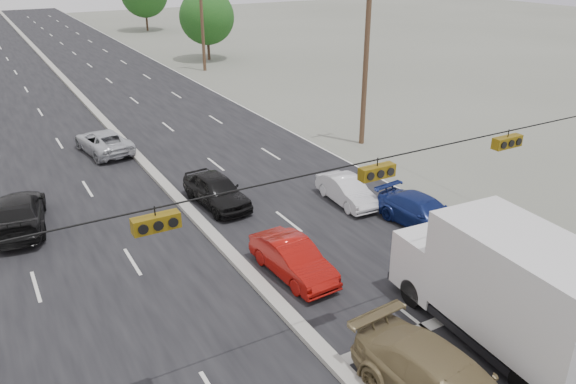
# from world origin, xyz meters

# --- Properties ---
(ground) EXTENTS (200.00, 200.00, 0.00)m
(ground) POSITION_xyz_m (0.00, 0.00, 0.00)
(ground) COLOR #606356
(ground) RESTS_ON ground
(road_surface) EXTENTS (20.00, 160.00, 0.02)m
(road_surface) POSITION_xyz_m (0.00, 30.00, 0.00)
(road_surface) COLOR black
(road_surface) RESTS_ON ground
(center_median) EXTENTS (0.50, 160.00, 0.20)m
(center_median) POSITION_xyz_m (0.00, 30.00, 0.10)
(center_median) COLOR gray
(center_median) RESTS_ON ground
(utility_pole_right_b) EXTENTS (1.60, 0.30, 10.00)m
(utility_pole_right_b) POSITION_xyz_m (12.50, 15.00, 5.11)
(utility_pole_right_b) COLOR #422D1E
(utility_pole_right_b) RESTS_ON ground
(utility_pole_right_c) EXTENTS (1.60, 0.30, 10.00)m
(utility_pole_right_c) POSITION_xyz_m (12.50, 40.00, 5.11)
(utility_pole_right_c) COLOR #422D1E
(utility_pole_right_c) RESTS_ON ground
(traffic_signals) EXTENTS (25.00, 0.30, 0.54)m
(traffic_signals) POSITION_xyz_m (1.40, 0.00, 5.49)
(traffic_signals) COLOR black
(traffic_signals) RESTS_ON ground
(tree_right_mid) EXTENTS (5.60, 5.60, 7.14)m
(tree_right_mid) POSITION_xyz_m (15.00, 45.00, 4.34)
(tree_right_mid) COLOR #382619
(tree_right_mid) RESTS_ON ground
(box_truck) EXTENTS (3.05, 7.53, 3.74)m
(box_truck) POSITION_xyz_m (4.84, -1.98, 1.92)
(box_truck) COLOR black
(box_truck) RESTS_ON ground
(red_sedan) EXTENTS (1.64, 4.11, 1.33)m
(red_sedan) POSITION_xyz_m (1.40, 4.21, 0.66)
(red_sedan) COLOR #930D09
(red_sedan) RESTS_ON ground
(queue_car_a) EXTENTS (2.07, 4.42, 1.46)m
(queue_car_a) POSITION_xyz_m (1.40, 11.12, 0.73)
(queue_car_a) COLOR black
(queue_car_a) RESTS_ON ground
(queue_car_b) EXTENTS (1.48, 3.76, 1.22)m
(queue_car_b) POSITION_xyz_m (6.70, 8.36, 0.61)
(queue_car_b) COLOR silver
(queue_car_b) RESTS_ON ground
(queue_car_d) EXTENTS (2.30, 4.61, 1.29)m
(queue_car_d) POSITION_xyz_m (8.08, 4.79, 0.64)
(queue_car_d) COLOR navy
(queue_car_d) RESTS_ON ground
(oncoming_near) EXTENTS (2.72, 5.27, 1.46)m
(oncoming_near) POSITION_xyz_m (-6.70, 13.06, 0.73)
(oncoming_near) COLOR black
(oncoming_near) RESTS_ON ground
(oncoming_far) EXTENTS (2.78, 4.97, 1.31)m
(oncoming_far) POSITION_xyz_m (-1.40, 20.98, 0.66)
(oncoming_far) COLOR #AFB2B7
(oncoming_far) RESTS_ON ground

